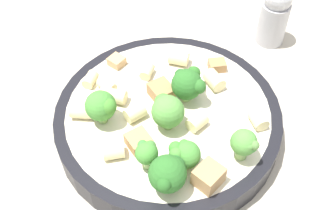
{
  "coord_description": "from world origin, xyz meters",
  "views": [
    {
      "loc": [
        0.13,
        -0.28,
        0.4
      ],
      "look_at": [
        0.0,
        0.0,
        0.04
      ],
      "focal_mm": 45.0,
      "sensor_mm": 36.0,
      "label": 1
    }
  ],
  "objects_px": {
    "rigatoni_10": "(179,58)",
    "chicken_chunk_0": "(161,91)",
    "broccoli_floret_3": "(147,153)",
    "rigatoni_1": "(197,122)",
    "broccoli_floret_5": "(168,110)",
    "rigatoni_7": "(147,71)",
    "chicken_chunk_4": "(117,61)",
    "broccoli_floret_0": "(188,84)",
    "broccoli_floret_2": "(168,173)",
    "rigatoni_4": "(114,151)",
    "rigatoni_3": "(214,80)",
    "rigatoni_2": "(258,119)",
    "rigatoni_6": "(108,84)",
    "chicken_chunk_3": "(139,141)",
    "pepper_shaker": "(275,15)",
    "broccoli_floret_6": "(245,144)",
    "rigatoni_0": "(113,96)",
    "rigatoni_5": "(90,79)",
    "pasta_bowl": "(168,118)",
    "rigatoni_8": "(82,111)",
    "chicken_chunk_1": "(217,65)",
    "broccoli_floret_4": "(184,154)",
    "rigatoni_9": "(135,113)",
    "broccoli_floret_1": "(102,106)",
    "chicken_chunk_2": "(209,176)"
  },
  "relations": [
    {
      "from": "pasta_bowl",
      "to": "rigatoni_6",
      "type": "distance_m",
      "value": 0.08
    },
    {
      "from": "rigatoni_6",
      "to": "rigatoni_1",
      "type": "bearing_deg",
      "value": -4.65
    },
    {
      "from": "broccoli_floret_5",
      "to": "rigatoni_7",
      "type": "bearing_deg",
      "value": 133.0
    },
    {
      "from": "broccoli_floret_2",
      "to": "rigatoni_4",
      "type": "relative_size",
      "value": 2.03
    },
    {
      "from": "broccoli_floret_0",
      "to": "chicken_chunk_3",
      "type": "distance_m",
      "value": 0.09
    },
    {
      "from": "broccoli_floret_3",
      "to": "pepper_shaker",
      "type": "height_order",
      "value": "pepper_shaker"
    },
    {
      "from": "pasta_bowl",
      "to": "chicken_chunk_0",
      "type": "xyz_separation_m",
      "value": [
        -0.02,
        0.02,
        0.02
      ]
    },
    {
      "from": "rigatoni_10",
      "to": "chicken_chunk_3",
      "type": "relative_size",
      "value": 1.01
    },
    {
      "from": "broccoli_floret_5",
      "to": "chicken_chunk_4",
      "type": "distance_m",
      "value": 0.12
    },
    {
      "from": "pepper_shaker",
      "to": "rigatoni_6",
      "type": "bearing_deg",
      "value": -124.98
    },
    {
      "from": "broccoli_floret_4",
      "to": "rigatoni_9",
      "type": "relative_size",
      "value": 1.6
    },
    {
      "from": "broccoli_floret_6",
      "to": "rigatoni_0",
      "type": "distance_m",
      "value": 0.16
    },
    {
      "from": "pasta_bowl",
      "to": "chicken_chunk_4",
      "type": "distance_m",
      "value": 0.1
    },
    {
      "from": "rigatoni_0",
      "to": "pasta_bowl",
      "type": "bearing_deg",
      "value": 11.19
    },
    {
      "from": "rigatoni_2",
      "to": "rigatoni_6",
      "type": "height_order",
      "value": "rigatoni_2"
    },
    {
      "from": "broccoli_floret_0",
      "to": "rigatoni_8",
      "type": "relative_size",
      "value": 1.65
    },
    {
      "from": "broccoli_floret_5",
      "to": "rigatoni_3",
      "type": "height_order",
      "value": "broccoli_floret_5"
    },
    {
      "from": "rigatoni_10",
      "to": "broccoli_floret_1",
      "type": "bearing_deg",
      "value": -106.96
    },
    {
      "from": "broccoli_floret_5",
      "to": "rigatoni_3",
      "type": "bearing_deg",
      "value": 72.07
    },
    {
      "from": "rigatoni_10",
      "to": "rigatoni_2",
      "type": "bearing_deg",
      "value": -23.81
    },
    {
      "from": "broccoli_floret_0",
      "to": "rigatoni_10",
      "type": "bearing_deg",
      "value": 123.78
    },
    {
      "from": "rigatoni_10",
      "to": "chicken_chunk_0",
      "type": "relative_size",
      "value": 0.87
    },
    {
      "from": "chicken_chunk_1",
      "to": "broccoli_floret_5",
      "type": "bearing_deg",
      "value": -99.68
    },
    {
      "from": "rigatoni_8",
      "to": "chicken_chunk_1",
      "type": "height_order",
      "value": "rigatoni_8"
    },
    {
      "from": "broccoli_floret_3",
      "to": "rigatoni_8",
      "type": "distance_m",
      "value": 0.1
    },
    {
      "from": "broccoli_floret_0",
      "to": "broccoli_floret_6",
      "type": "distance_m",
      "value": 0.1
    },
    {
      "from": "broccoli_floret_0",
      "to": "rigatoni_4",
      "type": "relative_size",
      "value": 1.91
    },
    {
      "from": "rigatoni_1",
      "to": "chicken_chunk_3",
      "type": "bearing_deg",
      "value": -133.09
    },
    {
      "from": "pasta_bowl",
      "to": "rigatoni_3",
      "type": "xyz_separation_m",
      "value": [
        0.03,
        0.06,
        0.02
      ]
    },
    {
      "from": "broccoli_floret_2",
      "to": "rigatoni_10",
      "type": "relative_size",
      "value": 1.84
    },
    {
      "from": "broccoli_floret_3",
      "to": "rigatoni_1",
      "type": "distance_m",
      "value": 0.07
    },
    {
      "from": "rigatoni_7",
      "to": "chicken_chunk_3",
      "type": "height_order",
      "value": "same"
    },
    {
      "from": "rigatoni_7",
      "to": "rigatoni_9",
      "type": "height_order",
      "value": "rigatoni_9"
    },
    {
      "from": "rigatoni_5",
      "to": "chicken_chunk_3",
      "type": "height_order",
      "value": "chicken_chunk_3"
    },
    {
      "from": "broccoli_floret_0",
      "to": "rigatoni_7",
      "type": "distance_m",
      "value": 0.06
    },
    {
      "from": "pasta_bowl",
      "to": "rigatoni_5",
      "type": "height_order",
      "value": "rigatoni_5"
    },
    {
      "from": "rigatoni_1",
      "to": "chicken_chunk_4",
      "type": "xyz_separation_m",
      "value": [
        -0.13,
        0.05,
        -0.0
      ]
    },
    {
      "from": "rigatoni_0",
      "to": "rigatoni_7",
      "type": "xyz_separation_m",
      "value": [
        0.02,
        0.05,
        -0.0
      ]
    },
    {
      "from": "broccoli_floret_3",
      "to": "broccoli_floret_5",
      "type": "bearing_deg",
      "value": 93.9
    },
    {
      "from": "broccoli_floret_0",
      "to": "rigatoni_2",
      "type": "relative_size",
      "value": 1.84
    },
    {
      "from": "rigatoni_0",
      "to": "chicken_chunk_4",
      "type": "distance_m",
      "value": 0.06
    },
    {
      "from": "broccoli_floret_5",
      "to": "chicken_chunk_1",
      "type": "height_order",
      "value": "broccoli_floret_5"
    },
    {
      "from": "broccoli_floret_0",
      "to": "rigatoni_10",
      "type": "xyz_separation_m",
      "value": [
        -0.03,
        0.05,
        -0.02
      ]
    },
    {
      "from": "pasta_bowl",
      "to": "rigatoni_8",
      "type": "bearing_deg",
      "value": -150.6
    },
    {
      "from": "rigatoni_9",
      "to": "chicken_chunk_2",
      "type": "height_order",
      "value": "chicken_chunk_2"
    },
    {
      "from": "rigatoni_4",
      "to": "chicken_chunk_0",
      "type": "xyz_separation_m",
      "value": [
        0.01,
        0.1,
        -0.0
      ]
    },
    {
      "from": "broccoli_floret_3",
      "to": "rigatoni_10",
      "type": "height_order",
      "value": "broccoli_floret_3"
    },
    {
      "from": "rigatoni_4",
      "to": "rigatoni_8",
      "type": "distance_m",
      "value": 0.07
    },
    {
      "from": "rigatoni_3",
      "to": "rigatoni_6",
      "type": "bearing_deg",
      "value": -153.25
    },
    {
      "from": "pepper_shaker",
      "to": "rigatoni_1",
      "type": "bearing_deg",
      "value": -96.86
    }
  ]
}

